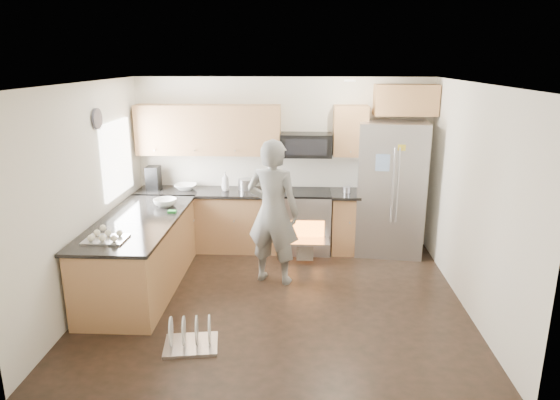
# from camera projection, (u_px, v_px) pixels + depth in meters

# --- Properties ---
(ground) EXTENTS (4.50, 4.50, 0.00)m
(ground) POSITION_uv_depth(u_px,v_px,m) (276.00, 299.00, 6.15)
(ground) COLOR black
(ground) RESTS_ON ground
(room_shell) EXTENTS (4.54, 4.04, 2.62)m
(room_shell) POSITION_uv_depth(u_px,v_px,m) (273.00, 166.00, 5.71)
(room_shell) COLOR white
(room_shell) RESTS_ON ground
(back_cabinet_run) EXTENTS (4.45, 0.64, 2.50)m
(back_cabinet_run) POSITION_uv_depth(u_px,v_px,m) (244.00, 188.00, 7.59)
(back_cabinet_run) COLOR #A07440
(back_cabinet_run) RESTS_ON ground
(peninsula) EXTENTS (0.96, 2.36, 1.02)m
(peninsula) POSITION_uv_depth(u_px,v_px,m) (140.00, 254.00, 6.34)
(peninsula) COLOR #A07440
(peninsula) RESTS_ON ground
(stove_range) EXTENTS (0.76, 0.97, 1.79)m
(stove_range) POSITION_uv_depth(u_px,v_px,m) (305.00, 208.00, 7.58)
(stove_range) COLOR #B7B7BC
(stove_range) RESTS_ON ground
(refrigerator) EXTENTS (1.05, 0.86, 1.99)m
(refrigerator) POSITION_uv_depth(u_px,v_px,m) (390.00, 188.00, 7.44)
(refrigerator) COLOR #B7B7BC
(refrigerator) RESTS_ON ground
(person) EXTENTS (0.79, 0.63, 1.91)m
(person) POSITION_uv_depth(u_px,v_px,m) (273.00, 212.00, 6.41)
(person) COLOR gray
(person) RESTS_ON ground
(dish_rack) EXTENTS (0.60, 0.51, 0.34)m
(dish_rack) POSITION_uv_depth(u_px,v_px,m) (191.00, 339.00, 5.12)
(dish_rack) COLOR #B7B7BC
(dish_rack) RESTS_ON ground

